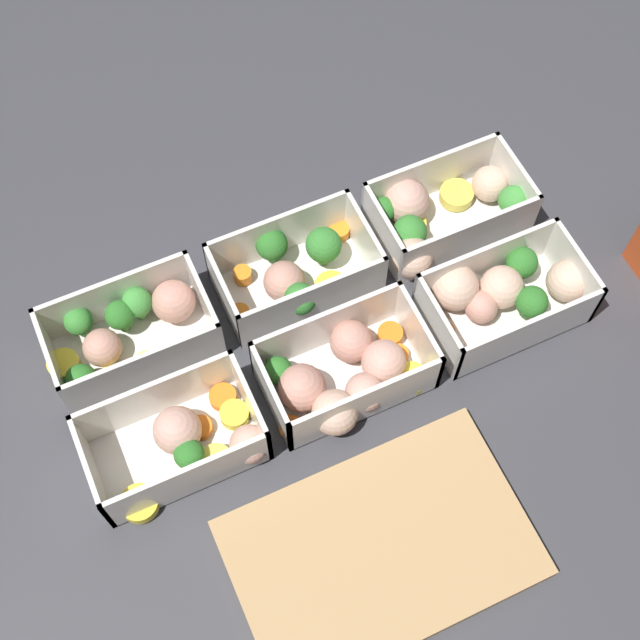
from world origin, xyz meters
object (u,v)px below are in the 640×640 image
object	(u,v)px
container_near_right	(128,333)
container_far_center	(344,375)
container_near_left	(437,214)
container_far_right	(188,441)
container_far_left	(503,293)
container_near_center	(296,271)

from	to	relation	value
container_near_right	container_far_center	world-z (taller)	same
container_near_left	container_far_right	size ratio (longest dim) A/B	1.05
container_near_left	container_far_center	distance (m)	0.22
container_near_left	container_far_center	bearing A→B (deg)	36.84
container_far_center	container_near_left	bearing A→B (deg)	-143.16
container_far_left	container_far_center	world-z (taller)	same
container_near_center	container_far_left	xyz separation A→B (m)	(-0.19, 0.12, -0.00)
container_near_left	container_far_right	world-z (taller)	same
container_far_left	container_far_right	bearing A→B (deg)	2.30
container_far_right	container_near_center	bearing A→B (deg)	-143.21
container_near_center	container_far_left	world-z (taller)	same
container_near_center	container_far_right	xyz separation A→B (m)	(0.18, 0.13, -0.00)
container_far_center	container_far_right	world-z (taller)	same
container_near_left	container_near_right	world-z (taller)	same
container_near_center	container_far_center	size ratio (longest dim) A/B	0.97
container_near_center	container_near_left	bearing A→B (deg)	-179.44
container_near_center	container_far_center	xyz separation A→B (m)	(0.01, 0.13, -0.00)
container_far_left	container_near_center	bearing A→B (deg)	-31.50
container_near_left	container_near_right	size ratio (longest dim) A/B	1.01
container_far_left	container_far_right	world-z (taller)	same
container_near_center	container_far_center	distance (m)	0.13
container_near_left	container_far_right	bearing A→B (deg)	20.86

